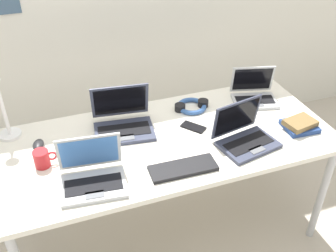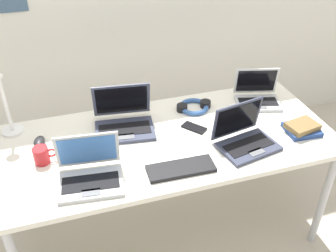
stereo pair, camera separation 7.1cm
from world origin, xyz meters
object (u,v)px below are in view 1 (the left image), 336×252
at_px(coffee_mug, 42,159).
at_px(external_keyboard, 183,168).
at_px(laptop_center, 92,175).
at_px(desk_lamp, 2,108).
at_px(cell_phone, 193,127).
at_px(laptop_far_corner, 245,136).
at_px(computer_mouse, 38,145).
at_px(headphones, 192,106).
at_px(laptop_near_mouse, 254,94).
at_px(book_stack, 300,125).
at_px(laptop_mid_desk, 123,122).

bearing_deg(coffee_mug, external_keyboard, -22.21).
bearing_deg(laptop_center, desk_lamp, 126.09).
xyz_separation_m(laptop_center, external_keyboard, (0.43, -0.06, -0.03)).
xyz_separation_m(desk_lamp, cell_phone, (0.97, -0.23, -0.19)).
xyz_separation_m(laptop_far_corner, computer_mouse, (-1.03, 0.32, -0.03)).
height_order(laptop_far_corner, headphones, laptop_far_corner).
xyz_separation_m(headphones, coffee_mug, (-0.89, -0.25, 0.03)).
bearing_deg(desk_lamp, headphones, -2.08).
distance_m(laptop_far_corner, laptop_near_mouse, 0.46).
height_order(headphones, book_stack, book_stack).
bearing_deg(computer_mouse, coffee_mug, -74.44).
height_order(laptop_center, coffee_mug, laptop_center).
bearing_deg(laptop_center, headphones, 33.42).
height_order(laptop_mid_desk, coffee_mug, laptop_mid_desk).
xyz_separation_m(computer_mouse, cell_phone, (0.83, -0.11, -0.01)).
bearing_deg(laptop_center, external_keyboard, -7.39).
relative_size(laptop_mid_desk, cell_phone, 2.60).
relative_size(book_stack, coffee_mug, 1.69).
distance_m(desk_lamp, laptop_near_mouse, 1.45).
height_order(laptop_far_corner, coffee_mug, laptop_far_corner).
relative_size(laptop_mid_desk, laptop_center, 1.10).
distance_m(laptop_mid_desk, laptop_center, 0.45).
relative_size(laptop_center, coffee_mug, 2.84).
bearing_deg(laptop_mid_desk, coffee_mug, -158.86).
distance_m(computer_mouse, headphones, 0.90).
bearing_deg(external_keyboard, laptop_mid_desk, 115.32).
xyz_separation_m(computer_mouse, book_stack, (1.38, -0.31, 0.01)).
xyz_separation_m(laptop_mid_desk, headphones, (0.44, 0.07, -0.03)).
xyz_separation_m(external_keyboard, headphones, (0.25, 0.50, 0.01)).
relative_size(external_keyboard, coffee_mug, 2.92).
height_order(desk_lamp, laptop_mid_desk, desk_lamp).
distance_m(desk_lamp, laptop_mid_desk, 0.62).
relative_size(desk_lamp, laptop_mid_desk, 1.13).
relative_size(laptop_mid_desk, book_stack, 1.85).
distance_m(laptop_center, computer_mouse, 0.42).
bearing_deg(cell_phone, laptop_center, 163.87).
bearing_deg(laptop_mid_desk, laptop_near_mouse, 2.10).
bearing_deg(headphones, external_keyboard, -116.68).
bearing_deg(laptop_center, laptop_mid_desk, 57.49).
bearing_deg(laptop_far_corner, coffee_mug, 170.70).
bearing_deg(laptop_mid_desk, headphones, 9.36).
height_order(laptop_far_corner, cell_phone, laptop_far_corner).
bearing_deg(book_stack, laptop_center, -177.62).
bearing_deg(laptop_near_mouse, cell_phone, -162.02).
height_order(laptop_near_mouse, headphones, laptop_near_mouse).
height_order(laptop_mid_desk, laptop_far_corner, laptop_mid_desk).
xyz_separation_m(laptop_near_mouse, headphones, (-0.40, 0.04, -0.03)).
relative_size(computer_mouse, coffee_mug, 0.85).
height_order(laptop_mid_desk, laptop_center, laptop_mid_desk).
height_order(laptop_center, book_stack, laptop_center).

